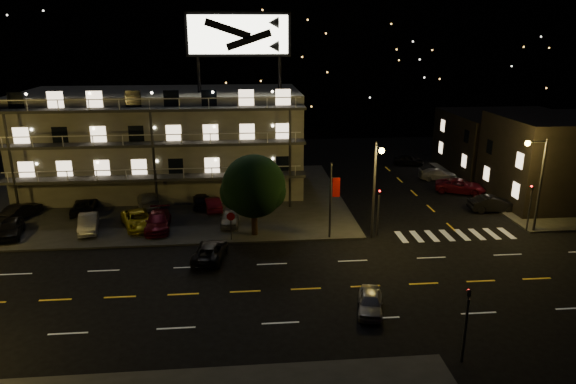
{
  "coord_description": "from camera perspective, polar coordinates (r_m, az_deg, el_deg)",
  "views": [
    {
      "loc": [
        -1.97,
        -30.18,
        16.18
      ],
      "look_at": [
        1.55,
        8.0,
        4.24
      ],
      "focal_mm": 32.0,
      "sensor_mm": 36.0,
      "label": 1
    }
  ],
  "objects": [
    {
      "name": "side_car_3",
      "position": [
        67.22,
        13.27,
        3.47
      ],
      "size": [
        4.07,
        2.67,
        1.29
      ],
      "primitive_type": "imported",
      "rotation": [
        0.0,
        0.0,
        1.24
      ],
      "color": "black",
      "rests_on": "ground"
    },
    {
      "name": "lot_car_4",
      "position": [
        45.01,
        -6.47,
        -2.81
      ],
      "size": [
        1.73,
        3.84,
        1.28
      ],
      "primitive_type": "imported",
      "rotation": [
        0.0,
        0.0,
        -0.06
      ],
      "color": "#9A9AA0",
      "rests_on": "curb_nw"
    },
    {
      "name": "side_bldg_back",
      "position": [
        67.58,
        23.18,
        5.08
      ],
      "size": [
        14.06,
        12.0,
        7.0
      ],
      "color": "black",
      "rests_on": "ground"
    },
    {
      "name": "curb_nw",
      "position": [
        54.06,
        -17.86,
        -0.9
      ],
      "size": [
        44.0,
        24.0,
        0.15
      ],
      "primitive_type": "cube",
      "color": "#31322F",
      "rests_on": "ground"
    },
    {
      "name": "side_car_0",
      "position": [
        52.09,
        21.82,
        -1.23
      ],
      "size": [
        4.56,
        1.74,
        1.48
      ],
      "primitive_type": "imported",
      "rotation": [
        0.0,
        0.0,
        1.53
      ],
      "color": "black",
      "rests_on": "ground"
    },
    {
      "name": "lot_car_2",
      "position": [
        45.9,
        -16.33,
        -2.98
      ],
      "size": [
        3.84,
        5.35,
        1.35
      ],
      "primitive_type": "imported",
      "rotation": [
        0.0,
        0.0,
        0.37
      ],
      "color": "gold",
      "rests_on": "curb_nw"
    },
    {
      "name": "side_car_1",
      "position": [
        57.04,
        18.62,
        0.63
      ],
      "size": [
        5.67,
        4.26,
        1.43
      ],
      "primitive_type": "imported",
      "rotation": [
        0.0,
        0.0,
        1.15
      ],
      "color": "maroon",
      "rests_on": "ground"
    },
    {
      "name": "stop_sign",
      "position": [
        41.38,
        -6.36,
        -3.29
      ],
      "size": [
        0.91,
        0.11,
        2.61
      ],
      "color": "#2D2D30",
      "rests_on": "ground"
    },
    {
      "name": "lot_car_9",
      "position": [
        48.78,
        -8.44,
        -1.3
      ],
      "size": [
        2.17,
        4.06,
        1.27
      ],
      "primitive_type": "imported",
      "rotation": [
        0.0,
        0.0,
        3.36
      ],
      "color": "maroon",
      "rests_on": "curb_nw"
    },
    {
      "name": "signal_nw",
      "position": [
        42.45,
        10.01,
        -1.69
      ],
      "size": [
        0.2,
        0.27,
        4.6
      ],
      "color": "#2D2D30",
      "rests_on": "ground"
    },
    {
      "name": "streetlight_nc",
      "position": [
        41.09,
        9.71,
        1.19
      ],
      "size": [
        0.44,
        1.92,
        8.0
      ],
      "color": "#2D2D30",
      "rests_on": "ground"
    },
    {
      "name": "lot_car_6",
      "position": [
        51.36,
        -21.7,
        -1.44
      ],
      "size": [
        2.57,
        4.66,
        1.23
      ],
      "primitive_type": "imported",
      "rotation": [
        0.0,
        0.0,
        3.26
      ],
      "color": "black",
      "rests_on": "curb_nw"
    },
    {
      "name": "lot_car_0",
      "position": [
        47.86,
        -28.48,
        -3.56
      ],
      "size": [
        2.56,
        4.46,
        1.43
      ],
      "primitive_type": "imported",
      "rotation": [
        0.0,
        0.0,
        0.22
      ],
      "color": "black",
      "rests_on": "curb_nw"
    },
    {
      "name": "banner_north",
      "position": [
        41.24,
        4.85,
        -0.78
      ],
      "size": [
        0.83,
        0.16,
        6.4
      ],
      "color": "#2D2D30",
      "rests_on": "ground"
    },
    {
      "name": "signal_ne",
      "position": [
        47.5,
        25.33,
        -1.08
      ],
      "size": [
        0.27,
        0.2,
        4.6
      ],
      "color": "#2D2D30",
      "rests_on": "ground"
    },
    {
      "name": "road_car_east",
      "position": [
        32.1,
        9.12,
        -11.95
      ],
      "size": [
        2.26,
        3.85,
        1.23
      ],
      "primitive_type": "imported",
      "rotation": [
        0.0,
        0.0,
        -0.24
      ],
      "color": "#9A9AA0",
      "rests_on": "ground"
    },
    {
      "name": "lot_car_5",
      "position": [
        52.1,
        -27.52,
        -1.87
      ],
      "size": [
        2.71,
        4.35,
        1.35
      ],
      "primitive_type": "imported",
      "rotation": [
        0.0,
        0.0,
        2.8
      ],
      "color": "black",
      "rests_on": "curb_nw"
    },
    {
      "name": "motel",
      "position": [
        55.71,
        -13.45,
        5.6
      ],
      "size": [
        28.0,
        13.8,
        18.1
      ],
      "color": "gray",
      "rests_on": "ground"
    },
    {
      "name": "side_bldg_front",
      "position": [
        57.41,
        28.77,
        3.15
      ],
      "size": [
        14.06,
        10.0,
        8.5
      ],
      "color": "black",
      "rests_on": "ground"
    },
    {
      "name": "streetlight_ne",
      "position": [
        46.77,
        25.97,
        1.63
      ],
      "size": [
        1.92,
        0.44,
        8.0
      ],
      "color": "#2D2D30",
      "rests_on": "ground"
    },
    {
      "name": "tree",
      "position": [
        41.54,
        -3.89,
        0.44
      ],
      "size": [
        5.37,
        5.17,
        6.76
      ],
      "color": "black",
      "rests_on": "curb_nw"
    },
    {
      "name": "lot_car_8",
      "position": [
        49.87,
        -9.63,
        -0.88
      ],
      "size": [
        1.94,
        4.14,
        1.37
      ],
      "primitive_type": "imported",
      "rotation": [
        0.0,
        0.0,
        3.22
      ],
      "color": "black",
      "rests_on": "curb_nw"
    },
    {
      "name": "lot_car_7",
      "position": [
        50.91,
        -15.34,
        -0.87
      ],
      "size": [
        3.18,
        5.13,
        1.39
      ],
      "primitive_type": "imported",
      "rotation": [
        0.0,
        0.0,
        3.42
      ],
      "color": "#9A9AA0",
      "rests_on": "curb_nw"
    },
    {
      "name": "hill_backdrop",
      "position": [
        99.15,
        -7.79,
        14.47
      ],
      "size": [
        120.0,
        25.0,
        24.0
      ],
      "color": "black",
      "rests_on": "ground"
    },
    {
      "name": "ground",
      "position": [
        34.3,
        -1.37,
        -10.86
      ],
      "size": [
        140.0,
        140.0,
        0.0
      ],
      "primitive_type": "plane",
      "color": "black",
      "rests_on": "ground"
    },
    {
      "name": "lot_car_3",
      "position": [
        45.01,
        -14.24,
        -3.16
      ],
      "size": [
        2.28,
        5.01,
        1.42
      ],
      "primitive_type": "imported",
      "rotation": [
        0.0,
        0.0,
        0.06
      ],
      "color": "maroon",
      "rests_on": "curb_nw"
    },
    {
      "name": "lot_car_1",
      "position": [
        46.42,
        -21.32,
        -3.23
      ],
      "size": [
        2.3,
        4.46,
        1.4
      ],
      "primitive_type": "imported",
      "rotation": [
        0.0,
        0.0,
        0.2
      ],
      "color": "#9A9AA0",
      "rests_on": "curb_nw"
    },
    {
      "name": "curb_ne",
      "position": [
        61.64,
        26.22,
        0.32
      ],
      "size": [
        16.0,
        24.0,
        0.15
      ],
      "primitive_type": "cube",
      "color": "#31322F",
      "rests_on": "ground"
    },
    {
      "name": "side_car_2",
      "position": [
        61.39,
        16.31,
        1.91
      ],
      "size": [
        4.48,
        2.14,
        1.26
      ],
      "primitive_type": "imported",
      "rotation": [
        0.0,
        0.0,
        1.48
      ],
      "color": "#9A9AA0",
      "rests_on": "ground"
    },
    {
      "name": "signal_sw",
      "position": [
        27.85,
        19.22,
        -13.03
      ],
      "size": [
        0.2,
        0.27,
        4.6
      ],
      "color": "#2D2D30",
      "rests_on": "ground"
    },
    {
      "name": "road_car_west",
      "position": [
        38.88,
        -8.64,
        -6.47
      ],
      "size": [
        2.84,
        4.89,
        1.28
      ],
      "primitive_type": "imported",
      "rotation": [
        0.0,
        0.0,
        2.98
      ],
      "color": "black",
      "rests_on": "ground"
    }
  ]
}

